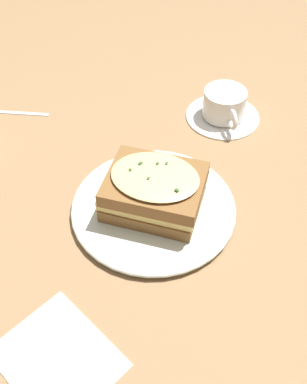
{
  "coord_description": "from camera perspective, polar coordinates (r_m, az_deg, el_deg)",
  "views": [
    {
      "loc": [
        -0.29,
        0.39,
        0.56
      ],
      "look_at": [
        -0.01,
        0.02,
        0.05
      ],
      "focal_mm": 42.0,
      "sensor_mm": 36.0,
      "label": 1
    }
  ],
  "objects": [
    {
      "name": "teacup_with_saucer",
      "position": [
        0.91,
        8.94,
        10.63
      ],
      "size": [
        0.15,
        0.15,
        0.06
      ],
      "rotation": [
        0.0,
        0.0,
        2.42
      ],
      "color": "white",
      "rests_on": "ground_plane"
    },
    {
      "name": "sandwich",
      "position": [
        0.7,
        0.08,
        0.21
      ],
      "size": [
        0.18,
        0.16,
        0.08
      ],
      "rotation": [
        0.0,
        0.0,
        3.51
      ],
      "color": "brown",
      "rests_on": "dinner_plate"
    },
    {
      "name": "napkin",
      "position": [
        0.62,
        -12.04,
        -19.93
      ],
      "size": [
        0.16,
        0.14,
        0.0
      ],
      "primitive_type": "cube",
      "rotation": [
        0.0,
        0.0,
        -0.12
      ],
      "color": "silver",
      "rests_on": "ground_plane"
    },
    {
      "name": "dinner_plate",
      "position": [
        0.73,
        0.0,
        -1.97
      ],
      "size": [
        0.27,
        0.27,
        0.01
      ],
      "color": "silver",
      "rests_on": "ground_plane"
    },
    {
      "name": "ground_plane",
      "position": [
        0.75,
        0.46,
        -1.31
      ],
      "size": [
        2.4,
        2.4,
        0.0
      ],
      "primitive_type": "plane",
      "color": "olive"
    }
  ]
}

